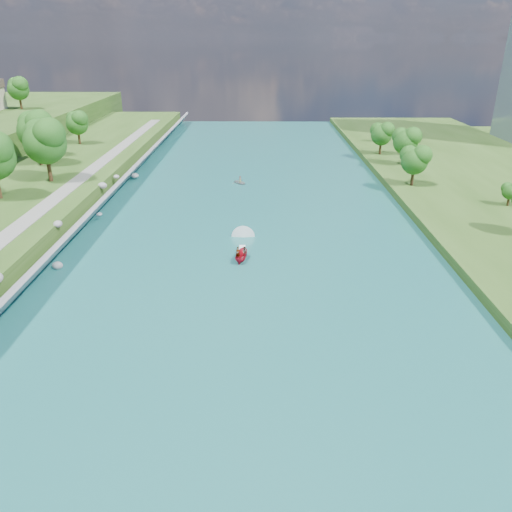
{
  "coord_description": "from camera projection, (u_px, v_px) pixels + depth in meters",
  "views": [
    {
      "loc": [
        1.88,
        -47.88,
        28.14
      ],
      "look_at": [
        1.4,
        10.77,
        2.5
      ],
      "focal_mm": 35.0,
      "sensor_mm": 36.0,
      "label": 1
    }
  ],
  "objects": [
    {
      "name": "motorboat",
      "position": [
        242.0,
        251.0,
        70.06
      ],
      "size": [
        3.6,
        18.77,
        2.16
      ],
      "rotation": [
        0.0,
        0.0,
        2.97
      ],
      "color": "#B00E21",
      "rests_on": "river_water"
    },
    {
      "name": "riverside_path",
      "position": [
        23.0,
        223.0,
        72.3
      ],
      "size": [
        3.0,
        200.0,
        0.1
      ],
      "primitive_type": "cube",
      "color": "gray",
      "rests_on": "berm_west"
    },
    {
      "name": "raft",
      "position": [
        240.0,
        182.0,
        104.73
      ],
      "size": [
        3.87,
        3.93,
        1.56
      ],
      "rotation": [
        0.0,
        0.0,
        0.74
      ],
      "color": "#93979B",
      "rests_on": "river_water"
    },
    {
      "name": "ground",
      "position": [
        243.0,
        316.0,
        55.15
      ],
      "size": [
        260.0,
        260.0,
        0.0
      ],
      "primitive_type": "plane",
      "color": "#2D5119",
      "rests_on": "ground"
    },
    {
      "name": "riprap_bank",
      "position": [
        69.0,
        236.0,
        72.33
      ],
      "size": [
        4.46,
        236.0,
        4.52
      ],
      "color": "slate",
      "rests_on": "ground"
    },
    {
      "name": "river_water",
      "position": [
        247.0,
        246.0,
        73.46
      ],
      "size": [
        55.0,
        240.0,
        0.1
      ],
      "primitive_type": "cube",
      "color": "#185E5C",
      "rests_on": "ground"
    },
    {
      "name": "trees_east",
      "position": [
        498.0,
        202.0,
        72.46
      ],
      "size": [
        17.31,
        136.82,
        11.65
      ],
      "color": "#254F15",
      "rests_on": "berm_east"
    }
  ]
}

